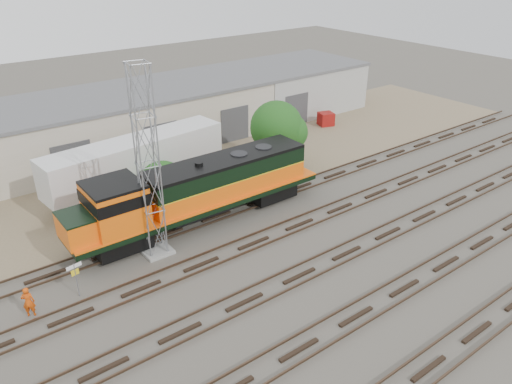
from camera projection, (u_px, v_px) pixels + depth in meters
ground at (268, 254)px, 31.63m from camera, size 140.00×140.00×0.00m
dirt_strip at (159, 175)px, 42.33m from camera, size 80.00×16.00×0.02m
tracks at (299, 276)px, 29.45m from camera, size 80.00×20.40×0.28m
warehouse at (117, 122)px, 46.87m from camera, size 58.40×10.40×5.30m
locomotive at (196, 191)px, 33.94m from camera, size 18.73×3.29×4.50m
signal_tower at (148, 168)px, 29.25m from camera, size 1.77×1.77×12.00m
sign_post at (75, 274)px, 27.21m from camera, size 0.87×0.17×2.15m
worker at (28, 302)px, 26.05m from camera, size 0.77×0.67×1.79m
semi_trailer at (140, 159)px, 38.40m from camera, size 14.73×4.42×4.46m
dumpster_blue at (284, 130)px, 50.56m from camera, size 1.62×1.53×1.50m
dumpster_red at (326, 119)px, 53.75m from camera, size 1.85×1.79×1.40m
tree_mid at (167, 187)px, 36.73m from camera, size 3.96×3.77×3.77m
tree_east at (280, 128)px, 42.05m from camera, size 4.69×4.47×6.03m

